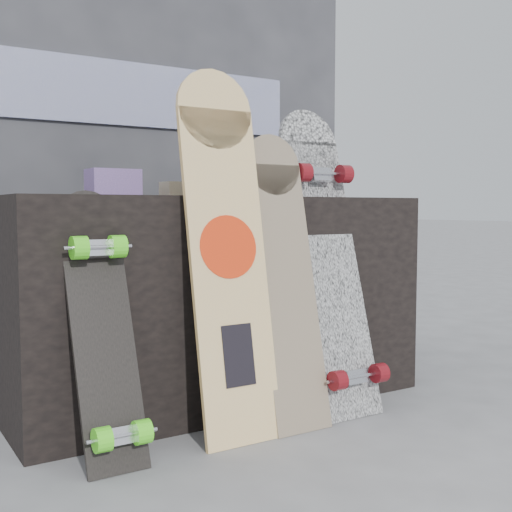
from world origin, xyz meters
TOP-DOWN VIEW (x-y plane):
  - ground at (0.00, 0.00)m, footprint 60.00×60.00m
  - vendor_table at (0.00, 0.50)m, footprint 1.60×0.60m
  - booth at (0.00, 1.35)m, footprint 2.40×0.22m
  - merch_box_purple at (-0.38, 0.57)m, footprint 0.18×0.12m
  - merch_box_small at (0.47, 0.57)m, footprint 0.14×0.14m
  - merch_box_flat at (-0.06, 0.59)m, footprint 0.22×0.10m
  - longboard_geisha at (-0.16, 0.13)m, footprint 0.28×0.24m
  - longboard_celtic at (0.07, 0.12)m, footprint 0.22×0.24m
  - longboard_cascadia at (0.31, 0.18)m, footprint 0.26×0.39m
  - skateboard_dark at (-0.58, 0.12)m, footprint 0.19×0.34m

SIDE VIEW (x-z plane):
  - ground at x=0.00m, z-range 0.00..0.00m
  - vendor_table at x=0.00m, z-range 0.00..0.80m
  - skateboard_dark at x=-0.58m, z-range 0.01..0.82m
  - longboard_celtic at x=0.07m, z-range 0.03..1.06m
  - longboard_cascadia at x=0.31m, z-range 0.02..1.17m
  - longboard_geisha at x=-0.16m, z-range 0.04..1.26m
  - merch_box_flat at x=-0.06m, z-range 0.80..0.86m
  - merch_box_purple at x=-0.38m, z-range 0.80..0.90m
  - merch_box_small at x=0.47m, z-range 0.80..0.92m
  - booth at x=0.00m, z-range 0.00..2.20m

